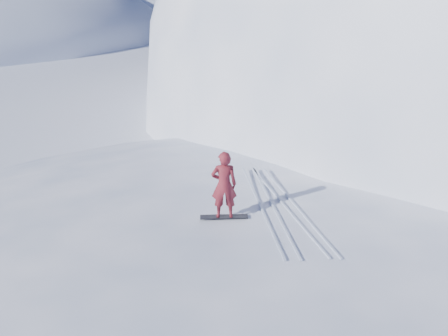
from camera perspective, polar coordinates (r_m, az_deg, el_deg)
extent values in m
ellipsoid|color=white|center=(15.37, 13.36, -14.64)|extent=(36.00, 28.00, 4.80)
ellipsoid|color=white|center=(32.76, 22.39, 4.54)|extent=(28.00, 24.00, 18.00)
ellipsoid|color=white|center=(125.03, -18.33, 17.15)|extent=(140.00, 90.00, 36.00)
ellipsoid|color=white|center=(17.47, 1.45, -9.03)|extent=(7.00, 6.30, 1.00)
cube|color=black|center=(14.27, 0.00, -5.58)|extent=(1.38, 0.32, 0.02)
imported|color=maroon|center=(13.84, 0.00, -1.94)|extent=(0.74, 0.51, 1.97)
cube|color=silver|center=(14.94, 4.15, -4.25)|extent=(0.87, 5.95, 0.04)
cube|color=silver|center=(14.97, 5.61, -4.24)|extent=(0.90, 5.95, 0.04)
cube|color=silver|center=(15.01, 6.93, -4.23)|extent=(1.64, 5.80, 0.04)
cube|color=silver|center=(15.06, 8.20, -4.22)|extent=(1.53, 5.83, 0.04)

